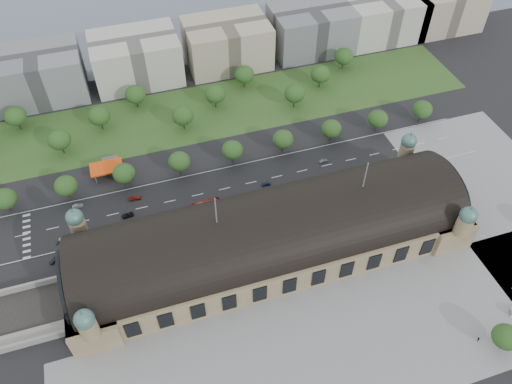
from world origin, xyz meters
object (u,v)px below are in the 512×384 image
object	(u,v)px
traffic_car_6	(409,154)
parked_car_5	(171,224)
traffic_car_2	(128,215)
traffic_car_3	(135,198)
parked_car_2	(125,235)
parked_car_6	(197,219)
parked_car_4	(142,231)
bus_mid	(274,194)
bus_west	(205,206)
parked_car_3	(122,244)
pedestrian_4	(478,340)
traffic_car_1	(78,206)
parked_car_0	(54,261)
parked_car_1	(115,245)
traffic_car_4	(266,184)
bus_east	(284,190)
petrol_station	(109,165)
traffic_car_5	(324,161)

from	to	relation	value
traffic_car_6	parked_car_5	distance (m)	113.26
traffic_car_2	traffic_car_3	xyz separation A→B (m)	(4.27, 8.58, 0.06)
parked_car_2	parked_car_6	distance (m)	29.10
parked_car_4	parked_car_6	xyz separation A→B (m)	(22.52, -0.17, -0.01)
parked_car_2	bus_mid	size ratio (longest dim) A/B	0.43
traffic_car_3	bus_west	xyz separation A→B (m)	(27.25, -14.29, 1.12)
parked_car_6	parked_car_3	bearing A→B (deg)	-118.14
traffic_car_2	pedestrian_4	bearing A→B (deg)	43.58
traffic_car_2	parked_car_6	size ratio (longest dim) A/B	1.05
traffic_car_2	pedestrian_4	xyz separation A→B (m)	(104.57, -91.33, 0.31)
traffic_car_2	traffic_car_3	size ratio (longest dim) A/B	0.96
parked_car_3	bus_mid	distance (m)	65.56
parked_car_4	traffic_car_1	bearing A→B (deg)	-160.88
parked_car_4	parked_car_6	bearing A→B (deg)	61.59
parked_car_0	parked_car_1	xyz separation A→B (m)	(23.05, 0.40, 0.03)
parked_car_2	parked_car_5	xyz separation A→B (m)	(18.27, 0.00, 0.10)
traffic_car_4	pedestrian_4	distance (m)	101.15
parked_car_6	bus_west	world-z (taller)	bus_west
traffic_car_1	traffic_car_2	bearing A→B (deg)	-119.28
parked_car_5	bus_east	size ratio (longest dim) A/B	0.41
traffic_car_6	parked_car_4	size ratio (longest dim) A/B	1.28
traffic_car_2	parked_car_2	size ratio (longest dim) A/B	1.04
traffic_car_6	parked_car_0	bearing A→B (deg)	-82.63
traffic_car_6	parked_car_6	distance (m)	102.48
parked_car_3	parked_car_5	xyz separation A→B (m)	(20.15, 4.00, 0.07)
petrol_station	parked_car_2	xyz separation A→B (m)	(1.38, -40.28, -2.27)
parked_car_1	bus_west	size ratio (longest dim) A/B	0.36
petrol_station	traffic_car_4	distance (m)	70.57
traffic_car_2	parked_car_4	bearing A→B (deg)	16.99
parked_car_1	petrol_station	bearing A→B (deg)	144.60
traffic_car_3	parked_car_1	distance (m)	24.95
traffic_car_5	parked_car_1	distance (m)	98.19
traffic_car_5	parked_car_3	world-z (taller)	parked_car_3
traffic_car_1	traffic_car_6	xyz separation A→B (m)	(148.08, -14.07, 0.01)
traffic_car_4	traffic_car_2	bearing A→B (deg)	-85.03
parked_car_2	parked_car_5	world-z (taller)	parked_car_5
bus_mid	pedestrian_4	world-z (taller)	bus_mid
parked_car_0	parked_car_5	xyz separation A→B (m)	(45.74, 4.00, 0.13)
traffic_car_4	bus_west	size ratio (longest dim) A/B	0.29
traffic_car_1	bus_east	bearing A→B (deg)	-101.08
traffic_car_3	parked_car_6	world-z (taller)	traffic_car_3
traffic_car_5	parked_car_2	distance (m)	93.19
petrol_station	pedestrian_4	xyz separation A→B (m)	(108.28, -121.41, -1.97)
traffic_car_1	traffic_car_3	size ratio (longest dim) A/B	0.87
traffic_car_3	petrol_station	bearing A→B (deg)	24.40
traffic_car_1	pedestrian_4	size ratio (longest dim) A/B	2.26
traffic_car_3	parked_car_6	size ratio (longest dim) A/B	1.10
traffic_car_2	parked_car_1	world-z (taller)	traffic_car_2
parked_car_0	pedestrian_4	bearing A→B (deg)	23.59
parked_car_6	pedestrian_4	world-z (taller)	pedestrian_4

